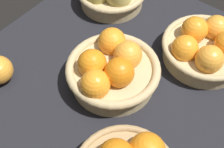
# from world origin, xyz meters

# --- Properties ---
(market_tray) EXTENTS (0.84, 0.72, 0.03)m
(market_tray) POSITION_xyz_m (0.00, 0.00, 0.01)
(market_tray) COLOR black
(market_tray) RESTS_ON ground
(basket_center) EXTENTS (0.24, 0.24, 0.12)m
(basket_center) POSITION_xyz_m (0.02, 0.02, 0.08)
(basket_center) COLOR tan
(basket_center) RESTS_ON market_tray
(basket_far_left) EXTENTS (0.24, 0.24, 0.11)m
(basket_far_left) POSITION_xyz_m (-0.20, 0.17, 0.07)
(basket_far_left) COLOR tan
(basket_far_left) RESTS_ON market_tray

